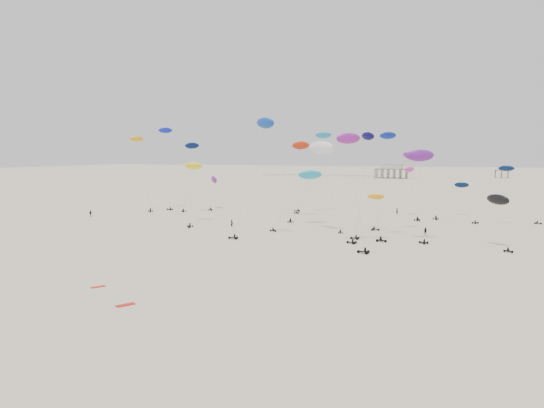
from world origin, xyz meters
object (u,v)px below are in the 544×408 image
at_px(rig_0, 142,164).
at_px(spectator_0, 232,227).
at_px(pavilion_main, 391,172).
at_px(rig_4, 499,205).
at_px(rig_9, 377,166).
at_px(pavilion_small, 502,173).

bearing_deg(rig_0, spectator_0, 121.83).
relative_size(pavilion_main, rig_4, 2.01).
distance_m(rig_9, spectator_0, 37.35).
bearing_deg(rig_9, rig_4, -84.79).
height_order(pavilion_small, rig_4, rig_4).
bearing_deg(rig_0, rig_4, 134.52).
distance_m(rig_4, rig_9, 23.75).
relative_size(pavilion_small, rig_0, 0.40).
height_order(pavilion_main, spectator_0, pavilion_main).
height_order(rig_0, rig_4, rig_0).
height_order(rig_4, spectator_0, rig_4).
xyz_separation_m(pavilion_small, rig_4, (-17.66, -286.86, 4.21)).
relative_size(pavilion_main, rig_9, 0.90).
relative_size(pavilion_main, pavilion_small, 2.33).
bearing_deg(rig_9, pavilion_small, 3.47).
height_order(pavilion_main, rig_0, rig_0).
height_order(rig_0, rig_9, rig_0).
bearing_deg(pavilion_main, rig_0, -100.80).
distance_m(pavilion_main, rig_9, 256.30).
xyz_separation_m(rig_9, spectator_0, (-34.11, 4.51, -14.55)).
height_order(pavilion_main, pavilion_small, pavilion_main).
relative_size(rig_4, spectator_0, 5.05).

